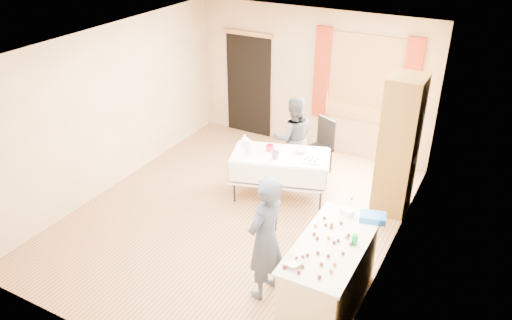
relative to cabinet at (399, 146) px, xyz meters
The scene contains 29 objects.
floor 2.61m from the cabinet, 146.67° to the right, with size 4.50×5.50×0.02m, color #9E7047.
ceiling 2.84m from the cabinet, 146.67° to the right, with size 4.50×5.50×0.02m, color white.
wall_back 2.47m from the cabinet, 143.90° to the left, with size 4.50×0.02×2.60m, color tan.
wall_front 4.54m from the cabinet, 116.06° to the right, with size 4.50×0.02×2.60m, color tan.
wall_left 4.45m from the cabinet, 162.88° to the right, with size 0.02×5.50×2.60m, color tan.
wall_right 1.36m from the cabinet, 78.34° to the right, with size 0.02×5.50×2.60m, color tan.
window_frame 1.78m from the cabinet, 125.05° to the left, with size 1.32×0.06×1.52m, color olive.
window_pane 1.77m from the cabinet, 125.34° to the left, with size 1.20×0.02×1.40m, color white.
curtain_left 2.28m from the cabinet, 142.44° to the left, with size 0.28×0.06×1.65m, color maroon.
curtain_right 1.45m from the cabinet, 98.77° to the left, with size 0.28×0.06×1.65m, color maroon.
doorway 3.58m from the cabinet, 156.64° to the left, with size 0.95×0.04×2.00m, color black.
door_lintel 3.70m from the cabinet, 157.08° to the left, with size 1.05×0.06×0.08m, color olive.
cabinet is the anchor object (origin of this frame).
counter 2.51m from the cabinet, 92.35° to the right, with size 0.72×1.52×0.91m.
party_table 1.84m from the cabinet, 163.30° to the right, with size 1.67×1.20×0.75m.
chair 1.72m from the cabinet, 159.20° to the left, with size 0.53×0.53×0.97m.
girl 2.72m from the cabinet, 108.31° to the right, with size 0.47×0.63×1.59m, color #283249.
woman 1.80m from the cabinet, behind, with size 0.88×0.83×1.43m, color black.
soda_can 2.34m from the cabinet, 87.07° to the right, with size 0.07×0.07×0.12m, color #047D2D.
mixing_bowl 2.98m from the cabinet, 96.48° to the right, with size 0.25×0.25×0.05m, color white.
foam_block 1.84m from the cabinet, 94.40° to the right, with size 0.15×0.10×0.08m, color white.
blue_basket 1.80m from the cabinet, 84.92° to the right, with size 0.30×0.20×0.08m, color blue.
pitcher 2.22m from the cabinet, 160.26° to the right, with size 0.11×0.11×0.22m, color silver.
cup_red 1.93m from the cabinet, 165.36° to the right, with size 0.14×0.14×0.10m, color red.
cup_rainbow 1.82m from the cabinet, 158.04° to the right, with size 0.16×0.16×0.12m, color red.
small_bowl 1.46m from the cabinet, 168.63° to the right, with size 0.27×0.27×0.06m, color white.
pastry_tray 1.29m from the cabinet, 157.27° to the right, with size 0.28×0.20×0.02m, color white.
bottle 2.36m from the cabinet, 167.98° to the right, with size 0.09×0.09×0.19m, color white.
cake_balls 2.56m from the cabinet, 93.37° to the right, with size 0.52×1.06×0.04m.
Camera 1 is at (3.24, -5.39, 4.28)m, focal length 35.00 mm.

